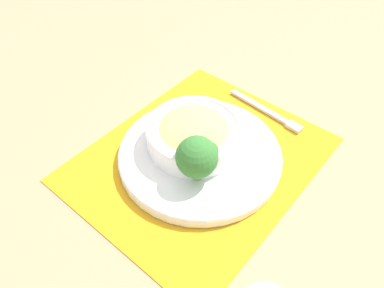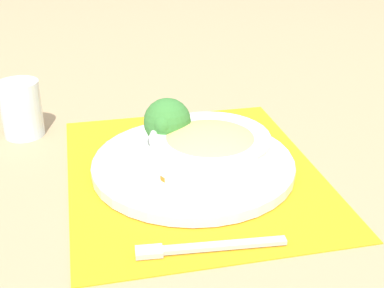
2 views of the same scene
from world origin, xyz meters
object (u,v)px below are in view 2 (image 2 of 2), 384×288
(bowl, at_px, (210,146))
(water_glass, at_px, (22,112))
(fork, at_px, (196,248))
(broccoli_floret, at_px, (167,122))

(bowl, xyz_separation_m, water_glass, (0.20, 0.29, -0.00))
(fork, bearing_deg, broccoli_floret, 2.51)
(bowl, distance_m, water_glass, 0.35)
(bowl, bearing_deg, fork, 162.57)
(broccoli_floret, height_order, fork, broccoli_floret)
(water_glass, relative_size, fork, 0.54)
(water_glass, bearing_deg, broccoli_floret, -121.98)
(bowl, height_order, broccoli_floret, broccoli_floret)
(bowl, height_order, water_glass, water_glass)
(water_glass, bearing_deg, bowl, -124.83)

